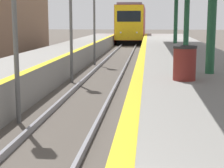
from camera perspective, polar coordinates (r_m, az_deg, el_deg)
name	(u,v)px	position (r m, az deg, el deg)	size (l,w,h in m)	color
train	(133,23)	(45.39, 3.14, 9.25)	(2.89, 17.25, 4.26)	black
signal_far	(94,3)	(21.37, -2.74, 12.25)	(0.36, 0.31, 5.03)	#595959
trash_bin	(185,63)	(9.53, 11.00, 3.16)	(0.60, 0.60, 0.86)	maroon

